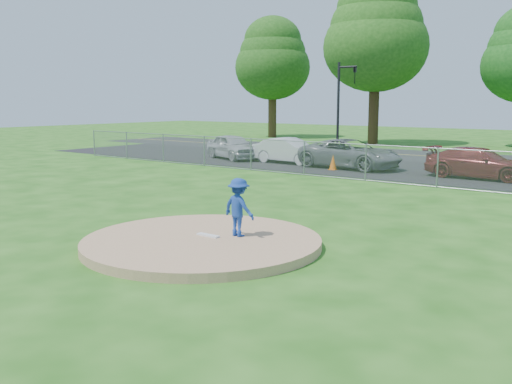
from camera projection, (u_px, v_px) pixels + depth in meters
ground at (390, 192)px, 20.76m from camera, size 120.00×120.00×0.00m
pitchers_mound at (202, 242)px, 12.92m from camera, size 5.40×5.40×0.20m
pitching_rubber at (208, 235)px, 13.06m from camera, size 0.60×0.15×0.04m
chain_link_fence at (412, 166)px, 22.21m from camera, size 40.00×0.06×1.50m
parking_lot at (451, 174)px, 25.85m from camera, size 50.00×8.00×0.01m
street at (497, 160)px, 31.71m from camera, size 60.00×7.00×0.01m
tree_far_left at (273, 58)px, 50.89m from camera, size 6.72×6.72×10.74m
tree_left at (376, 34)px, 42.52m from camera, size 7.84×7.84×12.53m
traffic_signal_left at (342, 99)px, 34.90m from camera, size 1.28×0.20×5.60m
pitcher at (239, 207)px, 12.99m from camera, size 0.91×0.59×1.34m
traffic_cone at (333, 162)px, 27.21m from camera, size 0.37×0.37×0.72m
parked_car_silver at (233, 147)px, 32.28m from camera, size 4.45×3.08×1.41m
parked_car_white at (289, 151)px, 30.05m from camera, size 4.09×1.57×1.33m
parked_car_gray at (350, 154)px, 27.80m from camera, size 5.25×2.69×1.42m
parked_car_darkred at (479, 163)px, 24.15m from camera, size 4.56×1.96×1.31m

